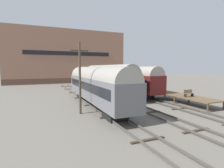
% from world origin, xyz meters
% --- Properties ---
extents(ground_plane, '(200.00, 200.00, 0.00)m').
position_xyz_m(ground_plane, '(0.00, 0.00, 0.00)').
color(ground_plane, '#6B665B').
extents(track_left, '(2.60, 60.00, 0.26)m').
position_xyz_m(track_left, '(-4.37, 0.00, 0.14)').
color(track_left, '#4C4742').
rests_on(track_left, ground).
extents(track_middle, '(2.60, 60.00, 0.26)m').
position_xyz_m(track_middle, '(0.00, 0.00, 0.14)').
color(track_middle, '#4C4742').
rests_on(track_middle, ground).
extents(track_right, '(2.60, 60.00, 0.26)m').
position_xyz_m(track_right, '(4.37, 0.00, 0.14)').
color(track_right, '#4C4742').
rests_on(track_right, ground).
extents(train_car_brown, '(3.05, 17.88, 5.30)m').
position_xyz_m(train_car_brown, '(0.00, 9.57, 3.01)').
color(train_car_brown, black).
rests_on(train_car_brown, ground).
extents(train_car_maroon, '(2.84, 18.21, 5.02)m').
position_xyz_m(train_car_maroon, '(4.37, 10.31, 2.87)').
color(train_car_maroon, black).
rests_on(train_car_maroon, ground).
extents(train_car_grey, '(2.85, 17.91, 4.96)m').
position_xyz_m(train_car_grey, '(-4.37, 2.26, 2.84)').
color(train_car_grey, black).
rests_on(train_car_grey, ground).
extents(station_platform, '(2.89, 10.32, 1.07)m').
position_xyz_m(station_platform, '(7.13, -0.37, 0.98)').
color(station_platform, brown).
rests_on(station_platform, ground).
extents(bench, '(1.40, 0.40, 0.91)m').
position_xyz_m(bench, '(6.98, -1.61, 1.56)').
color(bench, brown).
rests_on(bench, station_platform).
extents(person_worker, '(0.32, 0.32, 1.76)m').
position_xyz_m(person_worker, '(-2.24, -3.06, 1.06)').
color(person_worker, '#282833').
rests_on(person_worker, ground).
extents(utility_pole, '(1.80, 0.24, 7.47)m').
position_xyz_m(utility_pole, '(-6.96, -0.48, 3.90)').
color(utility_pole, '#473828').
rests_on(utility_pole, ground).
extents(warehouse_building, '(36.44, 10.10, 16.49)m').
position_xyz_m(warehouse_building, '(-1.88, 40.78, 8.25)').
color(warehouse_building, brown).
rests_on(warehouse_building, ground).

